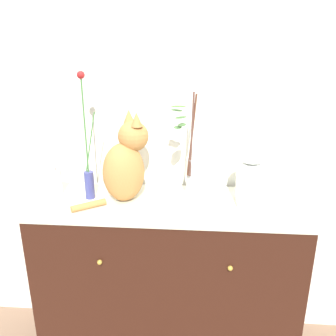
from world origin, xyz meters
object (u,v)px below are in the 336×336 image
at_px(vase_slim_green, 88,168).
at_px(candle_pillar, 57,182).
at_px(sideboard, 168,281).
at_px(jar_lidded_porcelain, 250,178).
at_px(vase_glass_clear, 193,172).
at_px(cat_sitting, 126,163).
at_px(bowl_porcelain, 193,202).

distance_m(vase_slim_green, candle_pillar, 0.20).
xyz_separation_m(sideboard, candle_pillar, (-0.58, 0.05, 0.53)).
xyz_separation_m(jar_lidded_porcelain, candle_pillar, (-0.97, 0.03, -0.06)).
relative_size(sideboard, jar_lidded_porcelain, 4.59).
distance_m(jar_lidded_porcelain, candle_pillar, 0.97).
xyz_separation_m(vase_slim_green, vase_glass_clear, (0.52, -0.06, 0.02)).
bearing_deg(jar_lidded_porcelain, vase_slim_green, 179.94).
distance_m(sideboard, jar_lidded_porcelain, 0.72).
relative_size(sideboard, vase_glass_clear, 2.75).
relative_size(cat_sitting, candle_pillar, 3.02).
bearing_deg(cat_sitting, sideboard, -5.44).
bearing_deg(candle_pillar, bowl_porcelain, -7.55).
height_order(vase_slim_green, bowl_porcelain, vase_slim_green).
xyz_separation_m(bowl_porcelain, jar_lidded_porcelain, (0.27, 0.06, 0.10)).
relative_size(vase_slim_green, candle_pillar, 4.27).
bearing_deg(jar_lidded_porcelain, candle_pillar, 178.27).
bearing_deg(sideboard, candle_pillar, 174.83).
distance_m(bowl_porcelain, vase_glass_clear, 0.15).
height_order(sideboard, vase_slim_green, vase_slim_green).
height_order(bowl_porcelain, jar_lidded_porcelain, jar_lidded_porcelain).
bearing_deg(cat_sitting, vase_slim_green, 178.84).
bearing_deg(vase_glass_clear, vase_slim_green, 173.05).
relative_size(jar_lidded_porcelain, candle_pillar, 2.00).
relative_size(vase_glass_clear, candle_pillar, 3.34).
relative_size(cat_sitting, bowl_porcelain, 2.51).
bearing_deg(sideboard, cat_sitting, 174.56).
relative_size(sideboard, candle_pillar, 9.19).
bearing_deg(cat_sitting, jar_lidded_porcelain, 0.28).
distance_m(vase_glass_clear, jar_lidded_porcelain, 0.29).
xyz_separation_m(cat_sitting, vase_slim_green, (-0.19, 0.00, -0.03)).
bearing_deg(sideboard, vase_glass_clear, -18.20).
relative_size(bowl_porcelain, vase_glass_clear, 0.36).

